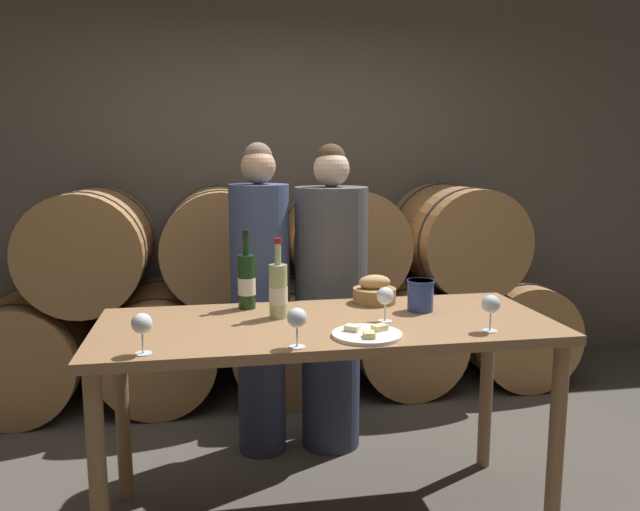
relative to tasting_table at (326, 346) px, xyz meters
The scene contains 14 objects.
stone_wall_back 2.24m from the tasting_table, 90.00° to the left, with size 10.00×0.12×3.20m.
barrel_stack 1.55m from the tasting_table, 90.00° to the left, with size 3.89×0.84×1.36m.
tasting_table is the anchor object (origin of this frame).
person_left 0.73m from the tasting_table, 107.24° to the left, with size 0.30×0.30×1.62m.
person_right 0.71m from the tasting_table, 77.30° to the left, with size 0.38×0.38×1.61m.
wine_bottle_red 0.47m from the tasting_table, 137.86° to the left, with size 0.08×0.08×0.35m.
wine_bottle_white 0.31m from the tasting_table, 152.94° to the left, with size 0.08×0.08×0.34m.
blue_crock 0.48m from the tasting_table, 12.37° to the left, with size 0.12×0.12×0.14m.
bread_basket 0.42m from the tasting_table, 45.02° to the left, with size 0.20×0.20×0.13m.
cheese_plate 0.29m from the tasting_table, 65.01° to the right, with size 0.27×0.27×0.04m.
wine_glass_far_left 0.79m from the tasting_table, 156.51° to the right, with size 0.07×0.07×0.15m.
wine_glass_left 0.42m from the tasting_table, 117.41° to the right, with size 0.07×0.07×0.15m.
wine_glass_center 0.32m from the tasting_table, 11.29° to the right, with size 0.07×0.07×0.15m.
wine_glass_right 0.68m from the tasting_table, 23.13° to the right, with size 0.07×0.07×0.15m.
Camera 1 is at (-0.46, -2.44, 1.56)m, focal length 35.00 mm.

